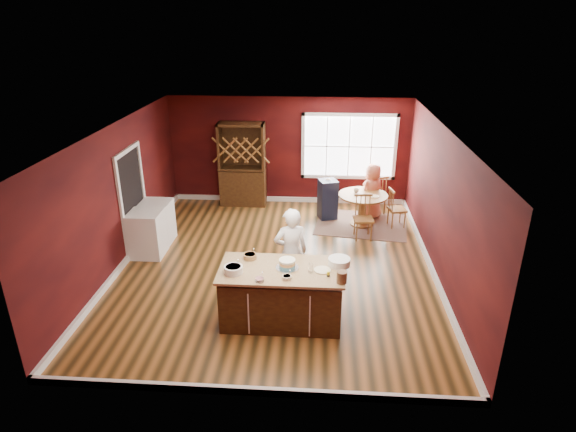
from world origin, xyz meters
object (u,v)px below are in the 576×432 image
at_px(chair_south, 364,217).
at_px(washer, 147,234).
at_px(toddler, 330,186).
at_px(high_chair, 328,198).
at_px(kitchen_island, 282,296).
at_px(dining_table, 363,203).
at_px(dryer, 157,222).
at_px(baker, 291,253).
at_px(layer_cake, 287,264).
at_px(hutch, 242,165).
at_px(chair_north, 376,194).
at_px(chair_east, 397,208).
at_px(seated_woman, 372,191).

xyz_separation_m(chair_south, washer, (-4.40, -1.09, -0.02)).
bearing_deg(chair_south, toddler, 118.79).
bearing_deg(high_chair, kitchen_island, -118.13).
height_order(dining_table, dryer, dryer).
height_order(baker, layer_cake, baker).
bearing_deg(dryer, dining_table, 14.84).
height_order(baker, dryer, baker).
distance_m(dining_table, baker, 3.43).
bearing_deg(hutch, layer_cake, -73.44).
relative_size(layer_cake, chair_south, 0.37).
distance_m(dining_table, high_chair, 0.87).
height_order(chair_north, washer, chair_north).
relative_size(hutch, dryer, 2.33).
relative_size(kitchen_island, chair_north, 1.92).
distance_m(chair_east, chair_south, 1.08).
bearing_deg(seated_woman, kitchen_island, 28.82).
bearing_deg(hutch, washer, -116.95).
xyz_separation_m(chair_south, hutch, (-2.91, 1.85, 0.56)).
xyz_separation_m(chair_north, hutch, (-3.32, 0.39, 0.55)).
relative_size(baker, chair_east, 1.75).
xyz_separation_m(layer_cake, chair_east, (2.25, 3.81, -0.53)).
height_order(toddler, hutch, hutch).
distance_m(dining_table, chair_east, 0.79).
height_order(chair_east, dryer, chair_east).
xyz_separation_m(dining_table, washer, (-4.43, -1.81, -0.07)).
bearing_deg(baker, chair_north, -131.46).
height_order(kitchen_island, dining_table, kitchen_island).
bearing_deg(dryer, washer, -90.00).
height_order(chair_south, chair_north, chair_north).
bearing_deg(high_chair, chair_east, -31.38).
bearing_deg(high_chair, dryer, -175.26).
distance_m(seated_woman, hutch, 3.28).
distance_m(dining_table, toddler, 0.87).
relative_size(toddler, hutch, 0.12).
bearing_deg(layer_cake, hutch, 106.56).
bearing_deg(chair_east, chair_north, 15.73).
xyz_separation_m(baker, seated_woman, (1.71, 3.54, -0.14)).
bearing_deg(chair_east, layer_cake, 137.24).
bearing_deg(kitchen_island, hutch, 105.53).
bearing_deg(toddler, chair_north, 18.82).
relative_size(chair_east, chair_south, 0.94).
bearing_deg(chair_north, chair_east, 94.39).
height_order(layer_cake, dryer, layer_cake).
height_order(kitchen_island, dryer, kitchen_island).
bearing_deg(dryer, chair_north, 21.64).
distance_m(chair_south, dryer, 4.43).
relative_size(chair_south, dryer, 1.08).
relative_size(layer_cake, chair_east, 0.39).
bearing_deg(chair_east, chair_south, 118.33).
bearing_deg(chair_north, dining_table, 38.96).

